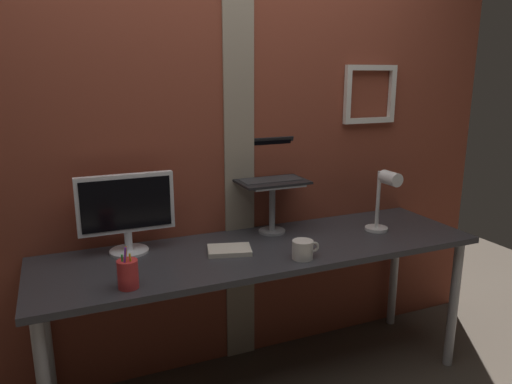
{
  "coord_description": "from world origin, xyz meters",
  "views": [
    {
      "loc": [
        -0.76,
        -1.98,
        1.57
      ],
      "look_at": [
        0.13,
        0.1,
        1.0
      ],
      "focal_mm": 33.56,
      "sensor_mm": 36.0,
      "label": 1
    }
  ],
  "objects_px": {
    "monitor": "(126,208)",
    "laptop": "(267,169)",
    "pen_cup": "(128,274)",
    "coffee_mug": "(303,250)",
    "desk_lamp": "(385,195)"
  },
  "relations": [
    {
      "from": "monitor",
      "to": "laptop",
      "type": "bearing_deg",
      "value": 5.8
    },
    {
      "from": "pen_cup",
      "to": "coffee_mug",
      "type": "bearing_deg",
      "value": 0.04
    },
    {
      "from": "monitor",
      "to": "coffee_mug",
      "type": "relative_size",
      "value": 3.31
    },
    {
      "from": "desk_lamp",
      "to": "pen_cup",
      "type": "relative_size",
      "value": 1.89
    },
    {
      "from": "monitor",
      "to": "coffee_mug",
      "type": "bearing_deg",
      "value": -28.7
    },
    {
      "from": "monitor",
      "to": "pen_cup",
      "type": "bearing_deg",
      "value": -98.94
    },
    {
      "from": "monitor",
      "to": "desk_lamp",
      "type": "height_order",
      "value": "monitor"
    },
    {
      "from": "monitor",
      "to": "laptop",
      "type": "relative_size",
      "value": 1.23
    },
    {
      "from": "desk_lamp",
      "to": "pen_cup",
      "type": "distance_m",
      "value": 1.34
    },
    {
      "from": "coffee_mug",
      "to": "monitor",
      "type": "bearing_deg",
      "value": 151.3
    },
    {
      "from": "desk_lamp",
      "to": "pen_cup",
      "type": "xyz_separation_m",
      "value": [
        -1.33,
        -0.15,
        -0.15
      ]
    },
    {
      "from": "desk_lamp",
      "to": "pen_cup",
      "type": "bearing_deg",
      "value": -173.49
    },
    {
      "from": "monitor",
      "to": "desk_lamp",
      "type": "relative_size",
      "value": 1.3
    },
    {
      "from": "monitor",
      "to": "pen_cup",
      "type": "height_order",
      "value": "monitor"
    },
    {
      "from": "laptop",
      "to": "desk_lamp",
      "type": "bearing_deg",
      "value": -30.71
    }
  ]
}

